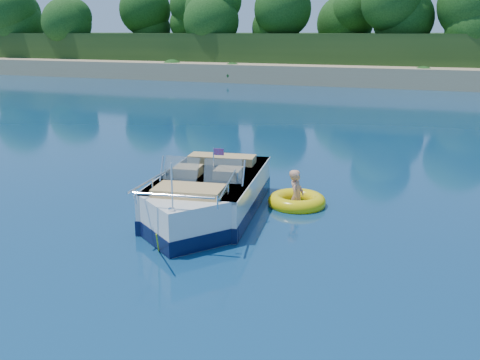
% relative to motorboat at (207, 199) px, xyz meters
% --- Properties ---
extents(ground, '(160.00, 160.00, 0.00)m').
position_rel_motorboat_xyz_m(ground, '(1.50, -3.04, -0.40)').
color(ground, '#0B294F').
rests_on(ground, ground).
extents(shoreline, '(170.00, 59.00, 6.00)m').
position_rel_motorboat_xyz_m(shoreline, '(1.50, 60.73, 0.58)').
color(shoreline, tan).
rests_on(shoreline, ground).
extents(treeline, '(150.00, 7.12, 8.19)m').
position_rel_motorboat_xyz_m(treeline, '(1.54, 37.97, 5.15)').
color(treeline, '#312110').
rests_on(treeline, ground).
extents(motorboat, '(2.81, 6.11, 2.05)m').
position_rel_motorboat_xyz_m(motorboat, '(0.00, 0.00, 0.00)').
color(motorboat, white).
rests_on(motorboat, ground).
extents(tow_tube, '(1.84, 1.84, 0.38)m').
position_rel_motorboat_xyz_m(tow_tube, '(1.77, 1.46, -0.30)').
color(tow_tube, yellow).
rests_on(tow_tube, ground).
extents(boy, '(0.40, 0.80, 1.53)m').
position_rel_motorboat_xyz_m(boy, '(1.75, 1.49, -0.40)').
color(boy, tan).
rests_on(boy, ground).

